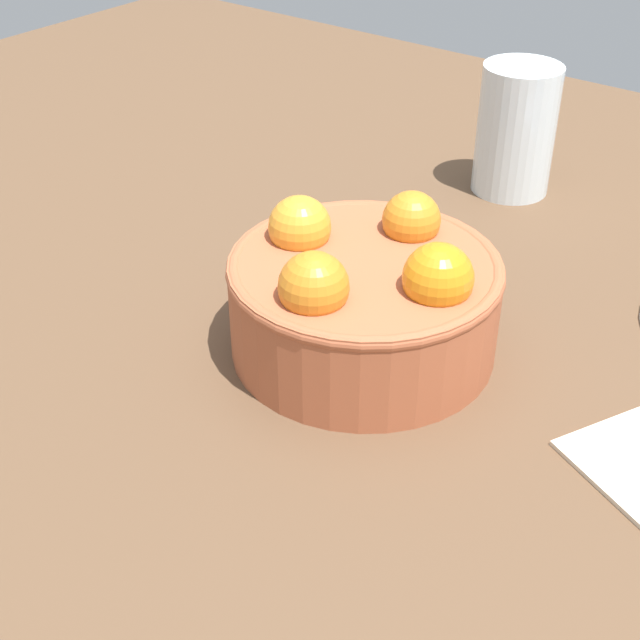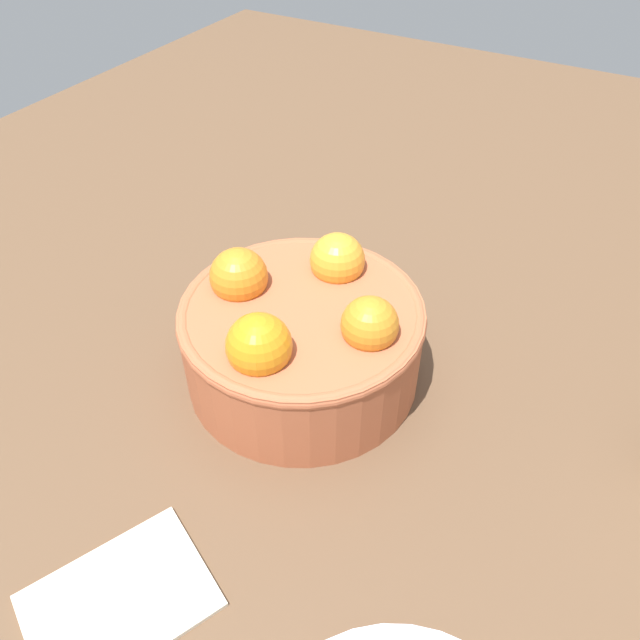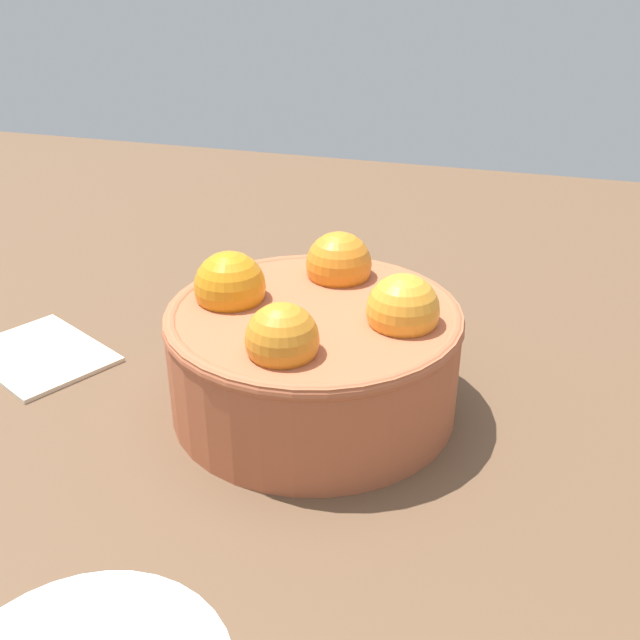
% 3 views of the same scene
% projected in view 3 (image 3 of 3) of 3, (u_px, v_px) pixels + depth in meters
% --- Properties ---
extents(ground_plane, '(1.50, 1.14, 0.04)m').
position_uv_depth(ground_plane, '(314.00, 429.00, 0.45)').
color(ground_plane, brown).
extents(terracotta_bowl, '(0.17, 0.17, 0.09)m').
position_uv_depth(terracotta_bowl, '(314.00, 347.00, 0.42)').
color(terracotta_bowl, '#AD5938').
rests_on(terracotta_bowl, ground_plane).
extents(folded_napkin, '(0.12, 0.11, 0.01)m').
position_uv_depth(folded_napkin, '(44.00, 350.00, 0.49)').
color(folded_napkin, beige).
rests_on(folded_napkin, ground_plane).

